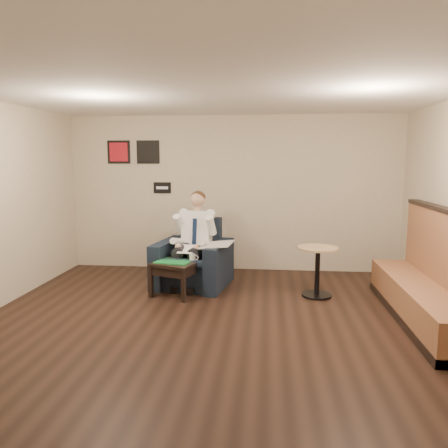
# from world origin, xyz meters

# --- Properties ---
(ground) EXTENTS (6.00, 6.00, 0.00)m
(ground) POSITION_xyz_m (0.00, 0.00, 0.00)
(ground) COLOR black
(ground) RESTS_ON ground
(wall_back) EXTENTS (6.00, 0.02, 2.80)m
(wall_back) POSITION_xyz_m (0.00, 3.00, 1.40)
(wall_back) COLOR beige
(wall_back) RESTS_ON ground
(wall_front) EXTENTS (6.00, 0.02, 2.80)m
(wall_front) POSITION_xyz_m (0.00, -3.00, 1.40)
(wall_front) COLOR beige
(wall_front) RESTS_ON ground
(ceiling) EXTENTS (6.00, 6.00, 0.02)m
(ceiling) POSITION_xyz_m (0.00, 0.00, 2.80)
(ceiling) COLOR white
(ceiling) RESTS_ON wall_back
(seating_sign) EXTENTS (0.32, 0.02, 0.20)m
(seating_sign) POSITION_xyz_m (-1.30, 2.98, 1.50)
(seating_sign) COLOR black
(seating_sign) RESTS_ON wall_back
(art_print_left) EXTENTS (0.42, 0.03, 0.42)m
(art_print_left) POSITION_xyz_m (-2.10, 2.98, 2.15)
(art_print_left) COLOR red
(art_print_left) RESTS_ON wall_back
(art_print_right) EXTENTS (0.42, 0.03, 0.42)m
(art_print_right) POSITION_xyz_m (-1.55, 2.98, 2.15)
(art_print_right) COLOR black
(art_print_right) RESTS_ON wall_back
(armchair) EXTENTS (1.25, 1.25, 1.05)m
(armchair) POSITION_xyz_m (-0.55, 1.85, 0.53)
(armchair) COLOR black
(armchair) RESTS_ON ground
(seated_man) EXTENTS (0.85, 1.13, 1.44)m
(seated_man) POSITION_xyz_m (-0.57, 1.72, 0.72)
(seated_man) COLOR white
(seated_man) RESTS_ON armchair
(lap_papers) EXTENTS (0.27, 0.37, 0.01)m
(lap_papers) POSITION_xyz_m (-0.59, 1.60, 0.65)
(lap_papers) COLOR white
(lap_papers) RESTS_ON seated_man
(newspaper) EXTENTS (0.52, 0.62, 0.01)m
(newspaper) POSITION_xyz_m (-0.13, 1.67, 0.72)
(newspaper) COLOR silver
(newspaper) RESTS_ON armchair
(side_table) EXTENTS (0.78, 0.78, 0.50)m
(side_table) POSITION_xyz_m (-0.71, 1.35, 0.25)
(side_table) COLOR black
(side_table) RESTS_ON ground
(green_folder) EXTENTS (0.56, 0.44, 0.01)m
(green_folder) POSITION_xyz_m (-0.75, 1.34, 0.51)
(green_folder) COLOR green
(green_folder) RESTS_ON side_table
(coffee_mug) EXTENTS (0.12, 0.12, 0.11)m
(coffee_mug) POSITION_xyz_m (-0.47, 1.42, 0.56)
(coffee_mug) COLOR white
(coffee_mug) RESTS_ON side_table
(smartphone) EXTENTS (0.18, 0.14, 0.01)m
(smartphone) POSITION_xyz_m (-0.60, 1.50, 0.51)
(smartphone) COLOR black
(smartphone) RESTS_ON side_table
(banquette) EXTENTS (0.65, 2.72, 1.39)m
(banquette) POSITION_xyz_m (2.59, 0.61, 0.70)
(banquette) COLOR brown
(banquette) RESTS_ON ground
(cafe_table) EXTENTS (0.76, 0.76, 0.74)m
(cafe_table) POSITION_xyz_m (1.38, 1.48, 0.37)
(cafe_table) COLOR tan
(cafe_table) RESTS_ON ground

